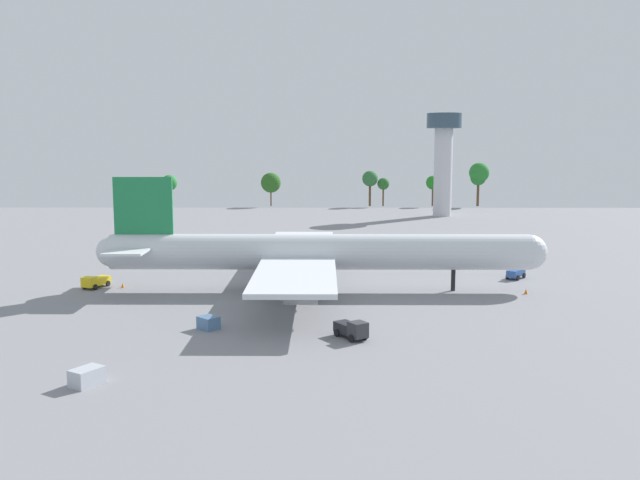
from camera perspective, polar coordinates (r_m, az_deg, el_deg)
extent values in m
plane|color=gray|center=(114.27, 0.00, -4.14)|extent=(292.44, 292.44, 0.00)
cylinder|color=silver|center=(113.10, 0.00, -0.97)|extent=(67.83, 5.77, 5.77)
sphere|color=silver|center=(117.85, 16.73, -0.95)|extent=(5.66, 5.66, 5.66)
sphere|color=silver|center=(118.31, -16.66, -0.91)|extent=(4.91, 4.91, 4.91)
cube|color=#1E7F47|center=(115.94, -14.24, 2.74)|extent=(9.50, 0.50, 9.23)
cube|color=silver|center=(112.64, -15.38, -0.85)|extent=(6.10, 8.66, 0.36)
cube|color=silver|center=(121.48, -14.21, -0.19)|extent=(6.10, 8.66, 0.36)
cube|color=silver|center=(97.89, -2.05, -2.90)|extent=(11.53, 27.89, 0.70)
cube|color=silver|center=(128.80, -1.46, -0.27)|extent=(11.53, 27.89, 0.70)
cylinder|color=gray|center=(102.26, -1.39, -3.32)|extent=(4.62, 2.42, 2.42)
cylinder|color=gray|center=(92.17, -1.59, -4.57)|extent=(4.62, 2.42, 2.42)
cylinder|color=gray|center=(124.87, -1.06, -1.25)|extent=(4.62, 2.42, 2.42)
cylinder|color=gray|center=(135.06, -0.95, -0.55)|extent=(4.62, 2.42, 2.42)
cylinder|color=black|center=(115.81, 10.82, -3.24)|extent=(0.70, 0.70, 3.50)
cylinder|color=black|center=(110.88, -1.77, -3.59)|extent=(0.70, 0.70, 3.50)
cylinder|color=black|center=(117.10, -1.65, -2.97)|extent=(0.70, 0.70, 3.50)
cube|color=#2D5193|center=(129.83, 15.95, -2.31)|extent=(2.37, 2.34, 2.04)
cube|color=#2D5193|center=(127.86, 15.56, -2.64)|extent=(3.15, 3.36, 1.21)
cylinder|color=black|center=(129.61, 16.32, -2.80)|extent=(0.81, 0.93, 0.96)
cylinder|color=black|center=(130.32, 15.53, -2.71)|extent=(0.81, 0.93, 0.96)
cylinder|color=black|center=(127.07, 15.86, -2.99)|extent=(0.81, 0.93, 0.96)
cylinder|color=black|center=(127.80, 15.05, -2.90)|extent=(0.81, 0.93, 0.96)
cube|color=yellow|center=(120.74, -18.35, -3.27)|extent=(2.50, 2.27, 1.64)
cube|color=yellow|center=(122.78, -17.57, -3.17)|extent=(3.17, 4.07, 1.15)
cylinder|color=black|center=(121.72, -18.69, -3.59)|extent=(0.59, 0.96, 0.92)
cylinder|color=black|center=(120.33, -17.87, -3.69)|extent=(0.59, 0.96, 0.92)
cylinder|color=black|center=(124.18, -17.74, -3.33)|extent=(0.59, 0.96, 0.92)
cylinder|color=black|center=(122.82, -16.92, -3.42)|extent=(0.59, 0.96, 0.92)
cube|color=#333338|center=(85.64, 3.12, -7.32)|extent=(2.69, 2.70, 1.88)
cube|color=#232328|center=(87.63, 2.14, -7.16)|extent=(3.24, 3.53, 1.28)
cylinder|color=black|center=(85.25, 2.56, -8.04)|extent=(0.75, 0.93, 0.93)
cylinder|color=black|center=(86.46, 3.69, -7.82)|extent=(0.75, 0.93, 0.93)
cylinder|color=black|center=(87.64, 1.37, -7.59)|extent=(0.75, 0.93, 0.93)
cylinder|color=black|center=(88.82, 2.49, -7.38)|extent=(0.75, 0.93, 0.93)
cube|color=#4C729E|center=(92.04, -9.09, -6.69)|extent=(3.22, 3.20, 1.66)
cube|color=#B7BCC6|center=(74.36, -18.50, -10.54)|extent=(3.42, 3.76, 1.76)
cone|color=orange|center=(116.30, 16.46, -4.04)|extent=(0.59, 0.59, 0.84)
cone|color=orange|center=(120.92, -15.81, -3.58)|extent=(0.56, 0.56, 0.80)
cylinder|color=silver|center=(232.38, 10.01, 5.46)|extent=(5.91, 5.91, 28.58)
cylinder|color=#334756|center=(232.29, 10.11, 9.57)|extent=(11.23, 11.23, 4.79)
cylinder|color=#51381E|center=(271.99, -12.17, 3.47)|extent=(0.50, 0.50, 7.03)
sphere|color=#298335|center=(271.64, -12.20, 4.59)|extent=(5.98, 5.98, 5.98)
cylinder|color=#51381E|center=(266.29, -4.03, 3.49)|extent=(0.51, 0.51, 6.60)
sphere|color=#2A5F1F|center=(265.92, -4.04, 4.69)|extent=(7.59, 7.59, 7.59)
cylinder|color=#51381E|center=(265.97, 4.09, 3.71)|extent=(0.88, 0.88, 8.65)
sphere|color=#2C6734|center=(265.58, 4.11, 5.02)|extent=(5.94, 5.94, 5.94)
cylinder|color=#51381E|center=(266.39, 5.18, 3.54)|extent=(0.62, 0.62, 7.10)
sphere|color=#286227|center=(266.06, 5.19, 4.59)|extent=(4.51, 4.51, 4.51)
cylinder|color=#51381E|center=(268.60, 9.19, 3.53)|extent=(0.74, 0.74, 7.32)
sphere|color=#207B20|center=(268.25, 9.21, 4.65)|extent=(5.30, 5.30, 5.30)
cylinder|color=#51381E|center=(271.65, 12.75, 3.67)|extent=(0.79, 0.79, 9.06)
sphere|color=#23722A|center=(271.27, 12.79, 4.99)|extent=(5.87, 5.87, 5.87)
cylinder|color=#51381E|center=(271.67, 12.82, 3.81)|extent=(0.52, 0.52, 10.42)
sphere|color=#27792D|center=(271.26, 12.87, 5.38)|extent=(7.55, 7.55, 7.55)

